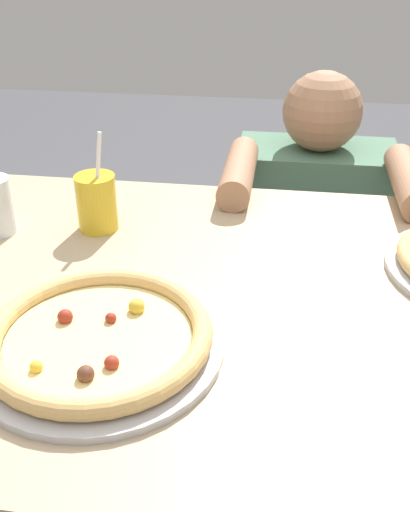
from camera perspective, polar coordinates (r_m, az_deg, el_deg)
The scene contains 4 objects.
dining_table at distance 1.00m, azimuth 3.12°, elevation -8.74°, with size 1.38×0.86×0.75m.
pizza_near at distance 0.83m, azimuth -10.32°, elevation -7.89°, with size 0.35×0.35×0.04m.
drink_cup_colored at distance 1.13m, azimuth -10.54°, elevation 5.19°, with size 0.08×0.08×0.19m.
diner_seated at distance 1.67m, azimuth 9.93°, elevation -0.88°, with size 0.44×0.53×0.96m.
Camera 1 is at (0.06, -0.78, 1.27)m, focal length 40.89 mm.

